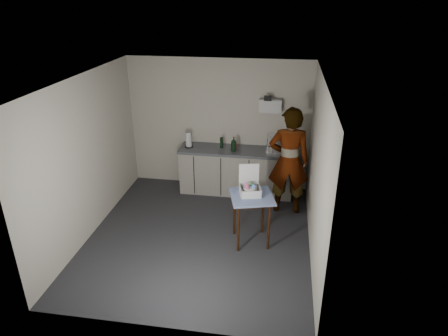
% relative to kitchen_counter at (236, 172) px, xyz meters
% --- Properties ---
extents(ground, '(4.00, 4.00, 0.00)m').
position_rel_kitchen_counter_xyz_m(ground, '(-0.40, -1.70, -0.43)').
color(ground, '#26272B').
rests_on(ground, ground).
extents(wall_back, '(3.60, 0.02, 2.60)m').
position_rel_kitchen_counter_xyz_m(wall_back, '(-0.40, 0.29, 0.87)').
color(wall_back, beige).
rests_on(wall_back, ground).
extents(wall_right, '(0.02, 4.00, 2.60)m').
position_rel_kitchen_counter_xyz_m(wall_right, '(1.39, -1.70, 0.87)').
color(wall_right, beige).
rests_on(wall_right, ground).
extents(wall_left, '(0.02, 4.00, 2.60)m').
position_rel_kitchen_counter_xyz_m(wall_left, '(-2.19, -1.70, 0.87)').
color(wall_left, beige).
rests_on(wall_left, ground).
extents(ceiling, '(3.60, 4.00, 0.01)m').
position_rel_kitchen_counter_xyz_m(ceiling, '(-0.40, -1.70, 2.17)').
color(ceiling, silver).
rests_on(ceiling, wall_back).
extents(kitchen_counter, '(2.24, 0.62, 0.91)m').
position_rel_kitchen_counter_xyz_m(kitchen_counter, '(0.00, 0.00, 0.00)').
color(kitchen_counter, black).
rests_on(kitchen_counter, ground).
extents(wall_shelf, '(0.42, 0.18, 0.37)m').
position_rel_kitchen_counter_xyz_m(wall_shelf, '(0.60, 0.22, 1.32)').
color(wall_shelf, white).
rests_on(wall_shelf, ground).
extents(side_table, '(0.79, 0.79, 0.84)m').
position_rel_kitchen_counter_xyz_m(side_table, '(0.45, -1.72, 0.30)').
color(side_table, '#31180B').
rests_on(side_table, ground).
extents(standing_man, '(0.75, 0.51, 1.97)m').
position_rel_kitchen_counter_xyz_m(standing_man, '(1.00, -0.60, 0.56)').
color(standing_man, '#B2A593').
rests_on(standing_man, ground).
extents(soap_bottle, '(0.15, 0.15, 0.29)m').
position_rel_kitchen_counter_xyz_m(soap_bottle, '(-0.05, -0.10, 0.63)').
color(soap_bottle, black).
rests_on(soap_bottle, kitchen_counter).
extents(soda_can, '(0.06, 0.06, 0.12)m').
position_rel_kitchen_counter_xyz_m(soda_can, '(-0.03, 0.01, 0.54)').
color(soda_can, red).
rests_on(soda_can, kitchen_counter).
extents(dark_bottle, '(0.06, 0.06, 0.21)m').
position_rel_kitchen_counter_xyz_m(dark_bottle, '(-0.31, 0.04, 0.59)').
color(dark_bottle, black).
rests_on(dark_bottle, kitchen_counter).
extents(paper_towel, '(0.17, 0.17, 0.30)m').
position_rel_kitchen_counter_xyz_m(paper_towel, '(-0.95, -0.01, 0.63)').
color(paper_towel, black).
rests_on(paper_towel, kitchen_counter).
extents(dish_rack, '(0.44, 0.33, 0.31)m').
position_rel_kitchen_counter_xyz_m(dish_rack, '(0.78, 0.01, 0.55)').
color(dish_rack, white).
rests_on(dish_rack, kitchen_counter).
extents(bakery_box, '(0.38, 0.39, 0.44)m').
position_rel_kitchen_counter_xyz_m(bakery_box, '(0.41, -1.65, 0.51)').
color(bakery_box, white).
rests_on(bakery_box, side_table).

